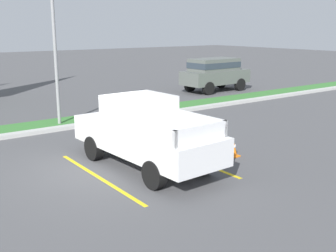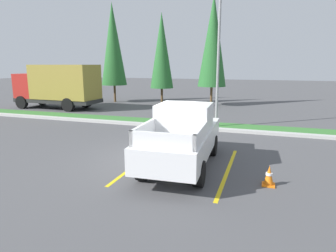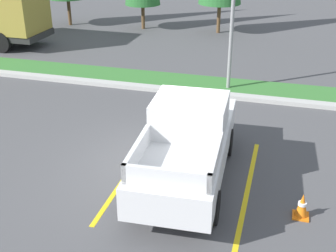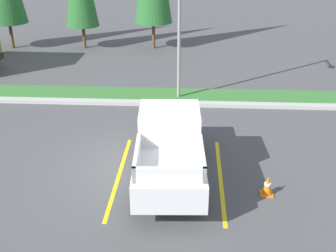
{
  "view_description": "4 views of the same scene",
  "coord_description": "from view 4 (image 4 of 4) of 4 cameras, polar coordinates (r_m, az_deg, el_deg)",
  "views": [
    {
      "loc": [
        -5.64,
        -10.73,
        4.06
      ],
      "look_at": [
        1.43,
        -1.08,
        1.21
      ],
      "focal_mm": 44.7,
      "sensor_mm": 36.0,
      "label": 1
    },
    {
      "loc": [
        3.39,
        -9.99,
        3.41
      ],
      "look_at": [
        -0.16,
        0.56,
        1.06
      ],
      "focal_mm": 31.24,
      "sensor_mm": 36.0,
      "label": 2
    },
    {
      "loc": [
        2.93,
        -10.23,
        6.16
      ],
      "look_at": [
        -0.1,
        0.68,
        0.71
      ],
      "focal_mm": 47.73,
      "sensor_mm": 36.0,
      "label": 3
    },
    {
      "loc": [
        1.4,
        -11.96,
        6.88
      ],
      "look_at": [
        0.7,
        0.27,
        1.2
      ],
      "focal_mm": 45.68,
      "sensor_mm": 36.0,
      "label": 4
    }
  ],
  "objects": [
    {
      "name": "ground_plane",
      "position": [
        13.87,
        -2.97,
        -4.91
      ],
      "size": [
        120.0,
        120.0,
        0.0
      ],
      "primitive_type": "plane",
      "color": "#4C4C4F"
    },
    {
      "name": "parking_line_near",
      "position": [
        13.27,
        -6.55,
        -6.51
      ],
      "size": [
        0.12,
        4.8,
        0.01
      ],
      "primitive_type": "cube",
      "color": "yellow",
      "rests_on": "ground"
    },
    {
      "name": "parking_line_far",
      "position": [
        13.13,
        7.01,
        -6.9
      ],
      "size": [
        0.12,
        4.8,
        0.01
      ],
      "primitive_type": "cube",
      "color": "yellow",
      "rests_on": "ground"
    },
    {
      "name": "curb_strip",
      "position": [
        18.33,
        -1.35,
        3.06
      ],
      "size": [
        56.0,
        0.4,
        0.15
      ],
      "primitive_type": "cube",
      "color": "#B2B2AD",
      "rests_on": "ground"
    },
    {
      "name": "grass_median",
      "position": [
        19.36,
        -1.09,
        4.15
      ],
      "size": [
        56.0,
        1.8,
        0.06
      ],
      "primitive_type": "cube",
      "color": "#387533",
      "rests_on": "ground"
    },
    {
      "name": "pickup_truck_main",
      "position": [
        12.65,
        0.2,
        -2.63
      ],
      "size": [
        2.17,
        5.32,
        2.1
      ],
      "color": "black",
      "rests_on": "ground"
    },
    {
      "name": "street_light",
      "position": [
        17.91,
        1.54,
        16.46
      ],
      "size": [
        0.24,
        1.49,
        7.41
      ],
      "color": "gray",
      "rests_on": "ground"
    },
    {
      "name": "traffic_cone",
      "position": [
        12.46,
        13.13,
        -7.77
      ],
      "size": [
        0.36,
        0.36,
        0.6
      ],
      "color": "orange",
      "rests_on": "ground"
    }
  ]
}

